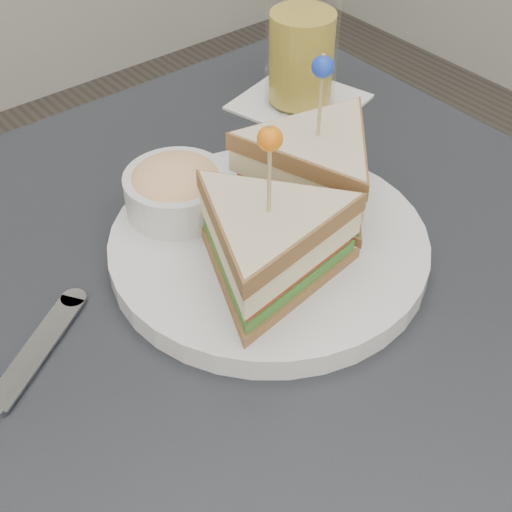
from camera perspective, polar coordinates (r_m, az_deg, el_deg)
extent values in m
cube|color=black|center=(0.63, -0.14, -5.25)|extent=(0.80, 0.80, 0.03)
cylinder|color=black|center=(1.24, 2.40, -0.18)|extent=(0.04, 0.04, 0.72)
cylinder|color=silver|center=(0.66, 1.01, 0.61)|extent=(0.38, 0.38, 0.02)
cylinder|color=silver|center=(0.65, 1.03, 1.36)|extent=(0.38, 0.38, 0.01)
cylinder|color=tan|center=(0.55, 1.07, 6.31)|extent=(0.00, 0.00, 0.09)
sphere|color=#D5610D|center=(0.53, 1.12, 9.37)|extent=(0.03, 0.03, 0.02)
cylinder|color=tan|center=(0.64, 5.16, 12.09)|extent=(0.00, 0.00, 0.09)
sphere|color=#1632A8|center=(0.63, 5.36, 14.84)|extent=(0.03, 0.03, 0.02)
cylinder|color=silver|center=(0.68, -6.35, 4.90)|extent=(0.13, 0.13, 0.04)
ellipsoid|color=#E0B772|center=(0.67, -6.45, 5.93)|extent=(0.11, 0.11, 0.04)
cube|color=silver|center=(0.61, -17.14, -7.17)|extent=(0.11, 0.09, 0.00)
cylinder|color=silver|center=(0.64, -14.39, -3.30)|extent=(0.03, 0.03, 0.00)
cube|color=white|center=(0.89, 3.48, 12.20)|extent=(0.16, 0.16, 0.00)
cylinder|color=gold|center=(0.87, 3.65, 15.60)|extent=(0.09, 0.09, 0.11)
cylinder|color=white|center=(0.85, 3.73, 17.17)|extent=(0.10, 0.10, 0.17)
cube|color=white|center=(0.86, 3.70, 18.93)|extent=(0.03, 0.03, 0.02)
cube|color=white|center=(0.83, 3.66, 17.86)|extent=(0.02, 0.02, 0.02)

